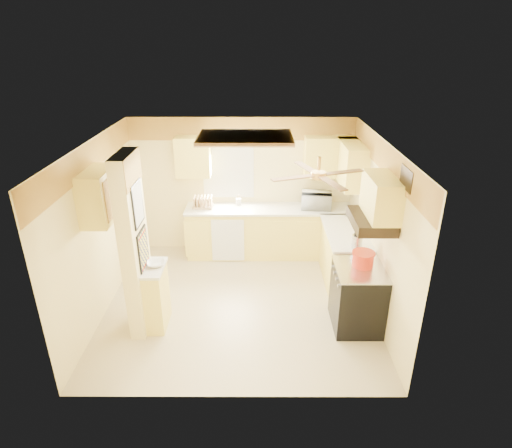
{
  "coord_description": "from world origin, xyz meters",
  "views": [
    {
      "loc": [
        0.27,
        -5.57,
        3.81
      ],
      "look_at": [
        0.25,
        0.35,
        1.17
      ],
      "focal_mm": 30.0,
      "sensor_mm": 36.0,
      "label": 1
    }
  ],
  "objects_px": {
    "microwave": "(316,200)",
    "stove": "(357,297)",
    "kettle": "(357,241)",
    "dutch_oven": "(363,259)",
    "bowl": "(156,264)"
  },
  "relations": [
    {
      "from": "microwave",
      "to": "stove",
      "type": "bearing_deg",
      "value": 105.52
    },
    {
      "from": "kettle",
      "to": "stove",
      "type": "bearing_deg",
      "value": -95.91
    },
    {
      "from": "bowl",
      "to": "kettle",
      "type": "relative_size",
      "value": 1.03
    },
    {
      "from": "microwave",
      "to": "kettle",
      "type": "distance_m",
      "value": 1.63
    },
    {
      "from": "stove",
      "to": "dutch_oven",
      "type": "height_order",
      "value": "dutch_oven"
    },
    {
      "from": "microwave",
      "to": "bowl",
      "type": "height_order",
      "value": "microwave"
    },
    {
      "from": "stove",
      "to": "microwave",
      "type": "distance_m",
      "value": 2.25
    },
    {
      "from": "dutch_oven",
      "to": "kettle",
      "type": "bearing_deg",
      "value": 88.01
    },
    {
      "from": "microwave",
      "to": "bowl",
      "type": "xyz_separation_m",
      "value": [
        -2.43,
        -2.1,
        -0.12
      ]
    },
    {
      "from": "dutch_oven",
      "to": "stove",
      "type": "bearing_deg",
      "value": -116.83
    },
    {
      "from": "dutch_oven",
      "to": "kettle",
      "type": "distance_m",
      "value": 0.48
    },
    {
      "from": "stove",
      "to": "microwave",
      "type": "height_order",
      "value": "microwave"
    },
    {
      "from": "microwave",
      "to": "bowl",
      "type": "distance_m",
      "value": 3.22
    },
    {
      "from": "microwave",
      "to": "kettle",
      "type": "relative_size",
      "value": 2.25
    },
    {
      "from": "bowl",
      "to": "kettle",
      "type": "distance_m",
      "value": 2.87
    }
  ]
}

